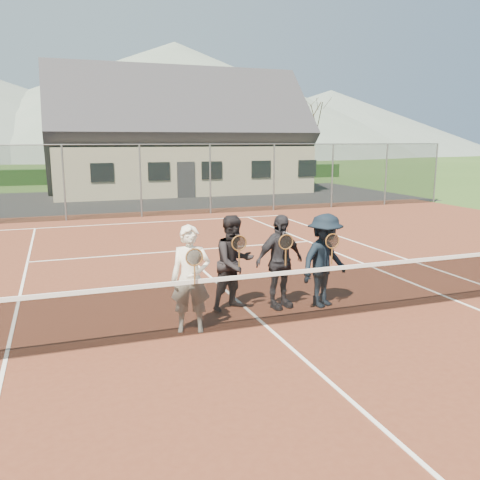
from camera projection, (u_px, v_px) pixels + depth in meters
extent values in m
plane|color=#2C4A1A|center=(123.00, 200.00, 27.25)|extent=(220.00, 220.00, 0.00)
cube|color=#562819|center=(265.00, 326.00, 8.78)|extent=(30.00, 30.00, 0.02)
cube|color=black|center=(43.00, 203.00, 25.93)|extent=(40.00, 12.00, 0.01)
cube|color=black|center=(103.00, 175.00, 38.23)|extent=(40.00, 1.20, 1.10)
cone|color=slate|center=(176.00, 100.00, 101.01)|extent=(120.00, 120.00, 22.00)
cone|color=slate|center=(330.00, 123.00, 113.37)|extent=(90.00, 90.00, 14.00)
cube|color=white|center=(148.00, 222.00, 19.76)|extent=(10.97, 0.06, 0.01)
cube|color=white|center=(6.00, 359.00, 7.42)|extent=(0.06, 23.77, 0.01)
cube|color=white|center=(456.00, 301.00, 10.14)|extent=(0.06, 23.77, 0.01)
cube|color=white|center=(181.00, 251.00, 14.69)|extent=(8.23, 0.06, 0.01)
cube|color=white|center=(265.00, 325.00, 8.78)|extent=(0.06, 12.80, 0.01)
cube|color=black|center=(266.00, 300.00, 8.69)|extent=(11.60, 0.02, 0.88)
cube|color=white|center=(266.00, 275.00, 8.60)|extent=(11.60, 0.03, 0.07)
cylinder|color=slate|center=(64.00, 183.00, 19.97)|extent=(0.07, 0.07, 3.00)
cylinder|color=slate|center=(141.00, 181.00, 20.96)|extent=(0.07, 0.07, 3.00)
cylinder|color=slate|center=(210.00, 179.00, 21.95)|extent=(0.07, 0.07, 3.00)
cylinder|color=slate|center=(274.00, 178.00, 22.95)|extent=(0.07, 0.07, 3.00)
cylinder|color=slate|center=(332.00, 176.00, 23.94)|extent=(0.07, 0.07, 3.00)
cylinder|color=slate|center=(386.00, 175.00, 24.93)|extent=(0.07, 0.07, 3.00)
cylinder|color=slate|center=(436.00, 173.00, 25.93)|extent=(0.07, 0.07, 3.00)
cube|color=black|center=(141.00, 181.00, 20.96)|extent=(30.00, 0.03, 3.00)
cylinder|color=slate|center=(139.00, 144.00, 20.67)|extent=(30.00, 0.04, 0.04)
cube|color=beige|center=(178.00, 169.00, 32.00)|extent=(15.00, 8.00, 2.80)
pyramid|color=#2D2D33|center=(177.00, 99.00, 31.18)|extent=(15.60, 8.20, 4.10)
cube|color=#2D2D33|center=(186.00, 180.00, 28.20)|extent=(1.00, 0.06, 2.00)
cube|color=black|center=(102.00, 173.00, 26.61)|extent=(1.20, 0.06, 1.00)
cube|color=black|center=(159.00, 171.00, 27.61)|extent=(1.20, 0.06, 1.00)
cube|color=black|center=(212.00, 170.00, 28.60)|extent=(1.20, 0.06, 1.00)
cube|color=black|center=(261.00, 169.00, 29.59)|extent=(1.20, 0.06, 1.00)
cube|color=black|center=(307.00, 168.00, 30.59)|extent=(1.20, 0.06, 1.00)
cylinder|color=#331F12|center=(127.00, 156.00, 39.55)|extent=(0.22, 0.22, 3.85)
cylinder|color=#352413|center=(247.00, 155.00, 42.86)|extent=(0.22, 0.22, 3.85)
cylinder|color=#372614|center=(311.00, 154.00, 44.85)|extent=(0.22, 0.22, 3.85)
imported|color=white|center=(191.00, 279.00, 8.38)|extent=(0.75, 0.60, 1.80)
torus|color=brown|center=(194.00, 257.00, 8.05)|extent=(0.29, 0.02, 0.29)
cylinder|color=black|center=(194.00, 257.00, 8.05)|extent=(0.25, 0.00, 0.25)
cylinder|color=brown|center=(195.00, 274.00, 8.10)|extent=(0.03, 0.03, 0.32)
imported|color=black|center=(234.00, 263.00, 9.48)|extent=(1.05, 0.93, 1.80)
torus|color=brown|center=(239.00, 243.00, 9.15)|extent=(0.29, 0.02, 0.29)
cylinder|color=black|center=(239.00, 243.00, 9.15)|extent=(0.25, 0.00, 0.25)
cylinder|color=brown|center=(239.00, 258.00, 9.20)|extent=(0.03, 0.03, 0.32)
imported|color=#252429|center=(280.00, 262.00, 9.58)|extent=(1.13, 0.67, 1.80)
torus|color=brown|center=(286.00, 242.00, 9.25)|extent=(0.29, 0.02, 0.29)
cylinder|color=black|center=(286.00, 242.00, 9.25)|extent=(0.25, 0.00, 0.25)
cylinder|color=brown|center=(286.00, 257.00, 9.31)|extent=(0.03, 0.03, 0.32)
imported|color=black|center=(324.00, 261.00, 9.67)|extent=(1.33, 1.05, 1.80)
torus|color=brown|center=(332.00, 241.00, 9.34)|extent=(0.29, 0.02, 0.29)
cylinder|color=black|center=(332.00, 241.00, 9.34)|extent=(0.25, 0.00, 0.25)
cylinder|color=brown|center=(332.00, 256.00, 9.39)|extent=(0.03, 0.03, 0.32)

